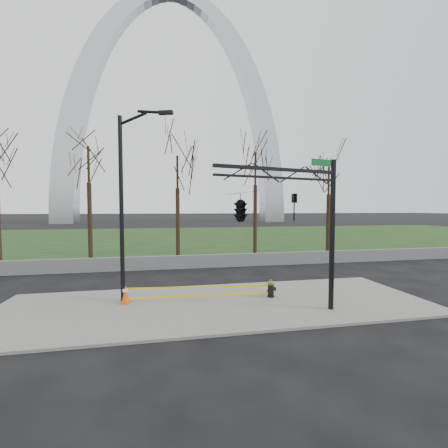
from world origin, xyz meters
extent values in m
plane|color=black|center=(0.00, 0.00, 0.00)|extent=(500.00, 500.00, 0.00)
cube|color=slate|center=(0.00, 0.00, 0.05)|extent=(18.00, 6.00, 0.10)
cube|color=black|center=(0.00, 30.00, 0.03)|extent=(120.00, 40.00, 0.06)
cube|color=#59595B|center=(0.00, 8.00, 0.45)|extent=(60.00, 0.30, 0.90)
cylinder|color=black|center=(2.49, 0.42, 0.13)|extent=(0.32, 0.32, 0.06)
cylinder|color=black|center=(2.49, 0.42, 0.38)|extent=(0.25, 0.25, 0.57)
cylinder|color=black|center=(2.68, 0.50, 0.43)|extent=(0.23, 0.21, 0.15)
cylinder|color=black|center=(2.36, 0.37, 0.40)|extent=(0.12, 0.12, 0.09)
cylinder|color=olive|center=(2.49, 0.42, 0.69)|extent=(0.28, 0.28, 0.06)
ellipsoid|color=olive|center=(2.49, 0.42, 0.75)|extent=(0.27, 0.27, 0.20)
cylinder|color=olive|center=(2.49, 0.42, 0.86)|extent=(0.06, 0.06, 0.08)
cube|color=#E1540B|center=(-3.85, 0.76, 0.12)|extent=(0.51, 0.51, 0.04)
cone|color=#E1540B|center=(-3.85, 0.76, 0.51)|extent=(0.31, 0.31, 0.72)
cylinder|color=white|center=(-3.85, 0.76, 0.64)|extent=(0.23, 0.23, 0.11)
cylinder|color=black|center=(-4.00, 1.12, 4.00)|extent=(0.18, 0.18, 8.00)
cylinder|color=black|center=(-3.48, 0.95, 7.85)|extent=(1.24, 0.50, 0.56)
cylinder|color=black|center=(-2.67, 0.69, 8.10)|extent=(1.18, 0.49, 0.22)
cube|color=black|center=(-2.10, 0.50, 8.05)|extent=(0.64, 0.39, 0.14)
cylinder|color=black|center=(4.30, -1.54, 3.00)|extent=(0.20, 0.20, 6.00)
cube|color=black|center=(1.85, -2.03, 5.50)|extent=(4.93, 1.10, 0.12)
cube|color=black|center=(1.85, -2.03, 5.20)|extent=(4.92, 1.06, 0.08)
cube|color=#0C5926|center=(3.71, -1.66, 5.85)|extent=(0.89, 0.22, 0.25)
imported|color=black|center=(2.53, -1.89, 4.15)|extent=(0.20, 0.23, 1.00)
imported|color=black|center=(0.38, -2.33, 4.15)|extent=(1.01, 2.54, 1.00)
cube|color=yellow|center=(-0.76, 0.77, 0.62)|extent=(6.50, 0.70, 0.08)
cube|color=yellow|center=(-0.68, 0.59, 0.29)|extent=(6.34, 0.35, 0.08)
camera|label=1|loc=(-2.05, -11.92, 4.09)|focal=23.31mm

